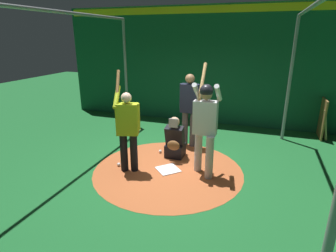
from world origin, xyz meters
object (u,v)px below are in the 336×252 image
object	(u,v)px
baseball_2	(119,164)
visitor	(127,127)
bat_rack	(322,118)
catcher	(175,142)
umpire	(189,106)
baseball_0	(181,150)
batter	(205,121)
baseball_1	(160,151)
home_plate	(168,169)

from	to	relation	value
baseball_2	visitor	bearing A→B (deg)	75.92
baseball_2	bat_rack	bearing A→B (deg)	129.47
catcher	baseball_2	distance (m)	1.32
umpire	baseball_0	world-z (taller)	umpire
batter	catcher	distance (m)	1.21
visitor	catcher	bearing A→B (deg)	126.26
batter	catcher	size ratio (longest dim) A/B	2.26
bat_rack	baseball_1	size ratio (longest dim) A/B	14.32
batter	catcher	xyz separation A→B (m)	(-0.57, -0.77, -0.73)
catcher	umpire	world-z (taller)	umpire
batter	baseball_0	xyz separation A→B (m)	(-0.90, -0.73, -1.06)
batter	baseball_0	world-z (taller)	batter
baseball_2	batter	bearing A→B (deg)	98.75
home_plate	baseball_1	distance (m)	0.87
baseball_0	baseball_1	bearing A→B (deg)	-61.61
umpire	bat_rack	world-z (taller)	umpire
catcher	bat_rack	distance (m)	4.29
baseball_0	baseball_2	xyz separation A→B (m)	(1.16, -1.01, 0.00)
home_plate	baseball_1	bearing A→B (deg)	-148.78
bat_rack	baseball_2	size ratio (longest dim) A/B	14.32
home_plate	visitor	size ratio (longest dim) A/B	0.21
catcher	baseball_2	bearing A→B (deg)	-48.95
catcher	baseball_0	xyz separation A→B (m)	(-0.32, 0.05, -0.33)
batter	home_plate	bearing A→B (deg)	-83.56
home_plate	baseball_2	world-z (taller)	baseball_2
bat_rack	visitor	bearing A→B (deg)	-48.00
baseball_1	batter	bearing A→B (deg)	60.22
baseball_0	baseball_1	world-z (taller)	same
umpire	baseball_0	distance (m)	1.06
home_plate	catcher	world-z (taller)	catcher
baseball_0	baseball_2	world-z (taller)	same
home_plate	bat_rack	bearing A→B (deg)	135.74
home_plate	umpire	xyz separation A→B (m)	(-1.42, 0.05, 0.99)
baseball_1	home_plate	bearing A→B (deg)	31.22
batter	baseball_0	bearing A→B (deg)	-140.92
baseball_0	baseball_2	size ratio (longest dim) A/B	1.00
home_plate	catcher	xyz separation A→B (m)	(-0.65, -0.07, 0.36)
umpire	baseball_1	bearing A→B (deg)	-36.14
home_plate	bat_rack	distance (m)	4.71
visitor	baseball_0	xyz separation A→B (m)	(-1.24, 0.73, -0.89)
home_plate	umpire	size ratio (longest dim) A/B	0.24
bat_rack	home_plate	bearing A→B (deg)	-44.26
umpire	bat_rack	xyz separation A→B (m)	(-1.93, 3.22, -0.52)
visitor	baseball_0	world-z (taller)	visitor
baseball_0	baseball_1	size ratio (longest dim) A/B	1.00
baseball_1	baseball_2	size ratio (longest dim) A/B	1.00
batter	catcher	world-z (taller)	batter
bat_rack	baseball_0	bearing A→B (deg)	-54.13
catcher	umpire	size ratio (longest dim) A/B	0.53
bat_rack	baseball_1	xyz separation A→B (m)	(2.61, -3.72, -0.44)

